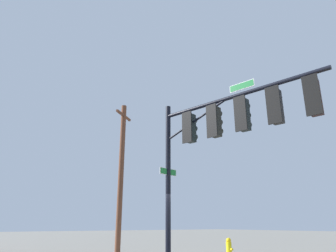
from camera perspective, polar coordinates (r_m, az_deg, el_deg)
The scene contains 3 objects.
signal_pole_assembly at distance 10.89m, azimuth 10.72°, elevation -0.48°, with size 6.30×2.07×6.10m.
utility_pole at distance 17.41m, azimuth -8.70°, elevation -8.42°, with size 1.21×1.48×8.09m.
fire_hydrant at distance 14.81m, azimuth 11.24°, elevation -21.29°, with size 0.33×0.24×0.83m.
Camera 1 is at (9.84, -6.89, 1.41)m, focal length 32.86 mm.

